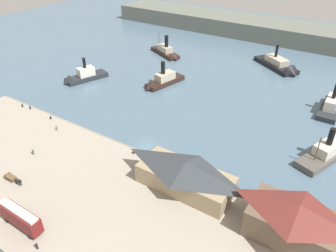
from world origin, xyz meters
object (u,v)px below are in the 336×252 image
mooring_post_west (30,108)px  ferry_moored_west (332,104)px  mooring_post_center_west (133,152)px  mooring_post_center_east (51,118)px  ferry_approaching_west (334,148)px  ferry_outer_harbor (82,77)px  horse_cart (13,178)px  mooring_post_east (22,106)px  street_tram (20,217)px  pedestrian_walking_west (57,128)px  ferry_approaching_east (281,66)px  ferry_moored_east (162,81)px  pedestrian_near_east_shed (37,246)px  ferry_shed_east_terminal (296,222)px  ferry_departing_north (167,52)px  ferry_shed_customs_shed (186,175)px  pedestrian_standing_center (33,152)px

mooring_post_west → ferry_moored_west: size_ratio=0.05×
mooring_post_center_west → mooring_post_west: bearing=179.3°
mooring_post_center_east → ferry_approaching_west: (72.06, 29.34, -0.10)m
mooring_post_center_west → ferry_outer_harbor: bearing=149.8°
mooring_post_west → mooring_post_center_west: same height
horse_cart → mooring_post_east: size_ratio=6.45×
mooring_post_east → mooring_post_center_east: (13.22, -0.07, 0.00)m
mooring_post_east → street_tram: bearing=-36.0°
pedestrian_walking_west → ferry_approaching_east: size_ratio=0.07×
horse_cart → ferry_approaching_east: (29.73, 99.15, -0.79)m
mooring_post_center_east → ferry_moored_east: 40.91m
pedestrian_near_east_shed → mooring_post_east: 56.05m
ferry_shed_east_terminal → ferry_departing_north: 100.27m
ferry_shed_customs_shed → mooring_post_west: size_ratio=23.16×
mooring_post_center_east → ferry_moored_east: ferry_moored_east is taller
mooring_post_center_east → mooring_post_west: bearing=176.8°
pedestrian_near_east_shed → mooring_post_west: pedestrian_near_east_shed is taller
ferry_approaching_west → street_tram: bearing=-127.5°
ferry_approaching_east → mooring_post_west: bearing=-125.6°
pedestrian_walking_west → ferry_departing_north: size_ratio=0.09×
pedestrian_standing_center → ferry_moored_west: ferry_moored_west is taller
pedestrian_walking_west → street_tram: bearing=-51.3°
mooring_post_east → ferry_moored_west: (80.52, 53.27, -0.04)m
street_tram → ferry_approaching_east: ferry_approaching_east is taller
mooring_post_center_west → pedestrian_standing_center: bearing=-146.3°
mooring_post_center_east → pedestrian_walking_west: bearing=-26.6°
ferry_shed_customs_shed → ferry_moored_east: (-34.38, 42.16, -3.09)m
ferry_departing_north → ferry_outer_harbor: (-12.09, -39.18, -0.05)m
mooring_post_east → ferry_moored_east: ferry_moored_east is taller
pedestrian_standing_center → ferry_shed_east_terminal: bearing=9.0°
pedestrian_walking_west → ferry_moored_east: bearing=80.7°
ferry_approaching_east → ferry_departing_north: bearing=-166.2°
ferry_shed_east_terminal → horse_cart: bearing=-161.8°
pedestrian_walking_west → ferry_approaching_west: 73.42m
horse_cart → mooring_post_west: size_ratio=6.45×
pedestrian_standing_center → ferry_outer_harbor: (-24.04, 39.76, -0.48)m
pedestrian_walking_west → ferry_departing_north: (-8.19, 68.35, -0.41)m
street_tram → ferry_approaching_east: 107.32m
street_tram → mooring_post_center_west: bearing=83.3°
pedestrian_walking_west → mooring_post_east: size_ratio=1.79×
pedestrian_near_east_shed → ferry_approaching_east: (10.97, 107.61, -0.62)m
ferry_moored_east → ferry_approaching_west: (59.02, -9.43, -0.14)m
horse_cart → ferry_approaching_east: bearing=73.3°
pedestrian_walking_west → mooring_post_west: (-16.32, 3.67, -0.29)m
ferry_moored_east → ferry_moored_west: size_ratio=1.01×
pedestrian_walking_west → pedestrian_standing_center: bearing=-70.4°
pedestrian_near_east_shed → mooring_post_west: bearing=144.2°
pedestrian_walking_west → ferry_outer_harbor: 35.53m
mooring_post_center_east → ferry_outer_harbor: size_ratio=0.05×
ferry_departing_north → ferry_moored_west: size_ratio=1.08×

